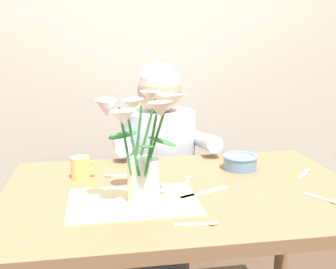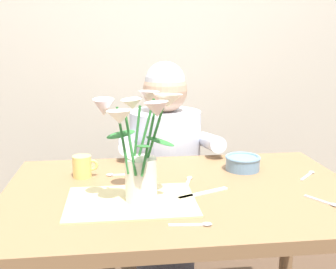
% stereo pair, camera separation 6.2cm
% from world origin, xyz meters
% --- Properties ---
extents(wood_panel_backdrop, '(4.00, 0.10, 2.50)m').
position_xyz_m(wood_panel_backdrop, '(0.00, 1.05, 1.25)').
color(wood_panel_backdrop, beige).
rests_on(wood_panel_backdrop, ground_plane).
extents(dining_table, '(1.20, 0.80, 0.74)m').
position_xyz_m(dining_table, '(0.00, 0.00, 0.64)').
color(dining_table, olive).
rests_on(dining_table, ground_plane).
extents(seated_person, '(0.45, 0.47, 1.14)m').
position_xyz_m(seated_person, '(0.01, 0.62, 0.56)').
color(seated_person, '#4C4C56').
rests_on(seated_person, ground_plane).
extents(striped_placemat, '(0.40, 0.28, 0.00)m').
position_xyz_m(striped_placemat, '(-0.18, -0.09, 0.74)').
color(striped_placemat, beige).
rests_on(striped_placemat, dining_table).
extents(flower_vase, '(0.28, 0.23, 0.34)m').
position_xyz_m(flower_vase, '(-0.14, -0.10, 0.92)').
color(flower_vase, silver).
rests_on(flower_vase, dining_table).
extents(ceramic_bowl, '(0.14, 0.14, 0.06)m').
position_xyz_m(ceramic_bowl, '(0.26, 0.18, 0.77)').
color(ceramic_bowl, '#6689A8').
rests_on(ceramic_bowl, dining_table).
extents(dinner_knife, '(0.18, 0.09, 0.00)m').
position_xyz_m(dinner_knife, '(0.06, -0.05, 0.74)').
color(dinner_knife, silver).
rests_on(dinner_knife, dining_table).
extents(coffee_cup, '(0.09, 0.07, 0.08)m').
position_xyz_m(coffee_cup, '(-0.34, 0.17, 0.78)').
color(coffee_cup, '#E5C666').
rests_on(coffee_cup, dining_table).
extents(spoon_0, '(0.12, 0.03, 0.01)m').
position_xyz_m(spoon_0, '(-0.00, -0.28, 0.74)').
color(spoon_0, silver).
rests_on(spoon_0, dining_table).
extents(spoon_1, '(0.12, 0.02, 0.01)m').
position_xyz_m(spoon_1, '(-0.22, 0.17, 0.74)').
color(spoon_1, silver).
rests_on(spoon_1, dining_table).
extents(spoon_2, '(0.05, 0.12, 0.01)m').
position_xyz_m(spoon_2, '(0.03, 0.08, 0.74)').
color(spoon_2, silver).
rests_on(spoon_2, dining_table).
extents(spoon_3, '(0.07, 0.11, 0.01)m').
position_xyz_m(spoon_3, '(0.42, -0.18, 0.74)').
color(spoon_3, silver).
rests_on(spoon_3, dining_table).
extents(spoon_4, '(0.09, 0.09, 0.01)m').
position_xyz_m(spoon_4, '(0.49, 0.09, 0.74)').
color(spoon_4, silver).
rests_on(spoon_4, dining_table).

